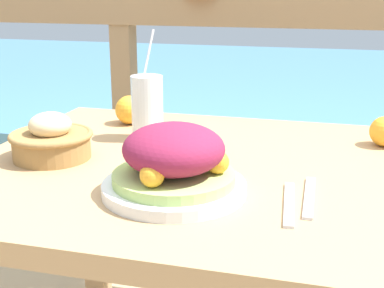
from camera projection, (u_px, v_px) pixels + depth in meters
patio_table at (203, 216)px, 1.10m from camera, size 0.95×0.80×0.74m
railing_fence at (256, 92)px, 1.72m from camera, size 2.80×0.08×1.04m
sea_backdrop at (301, 102)px, 4.19m from camera, size 12.00×4.00×0.38m
salad_plate at (174, 164)px, 0.91m from camera, size 0.25×0.25×0.12m
drink_glass at (147, 108)px, 1.22m from camera, size 0.07×0.07×0.25m
bread_basket at (51, 140)px, 1.09m from camera, size 0.17×0.17×0.10m
fork at (289, 204)px, 0.87m from camera, size 0.03×0.18×0.00m
knife at (309, 197)px, 0.90m from camera, size 0.02×0.18×0.00m
orange_near_glass at (129, 110)px, 1.36m from camera, size 0.07×0.07×0.07m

